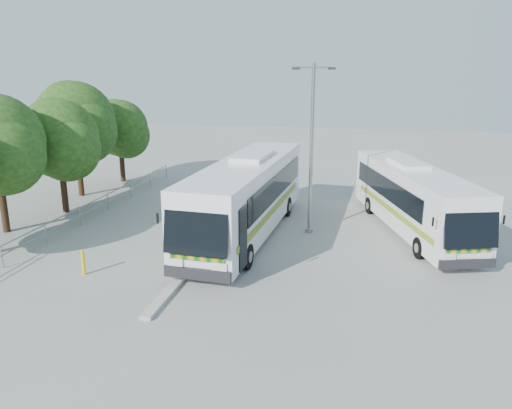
% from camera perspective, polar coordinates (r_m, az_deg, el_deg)
% --- Properties ---
extents(ground, '(100.00, 100.00, 0.00)m').
position_cam_1_polar(ground, '(21.81, -0.46, -6.40)').
color(ground, '#9A9A95').
rests_on(ground, ground).
extents(kerb_divider, '(0.40, 16.00, 0.15)m').
position_cam_1_polar(kerb_divider, '(24.15, -4.77, -4.06)').
color(kerb_divider, '#B2B2AD').
rests_on(kerb_divider, ground).
extents(railing, '(0.06, 22.00, 1.00)m').
position_cam_1_polar(railing, '(28.76, -18.47, -0.25)').
color(railing, gray).
rests_on(railing, ground).
extents(tree_far_c, '(4.97, 4.69, 6.49)m').
position_cam_1_polar(tree_far_c, '(30.11, -21.50, 7.01)').
color(tree_far_c, '#382314').
rests_on(tree_far_c, ground).
extents(tree_far_d, '(5.62, 5.30, 7.33)m').
position_cam_1_polar(tree_far_d, '(33.78, -19.87, 8.92)').
color(tree_far_d, '#382314').
rests_on(tree_far_d, ground).
extents(tree_far_e, '(4.54, 4.28, 5.92)m').
position_cam_1_polar(tree_far_e, '(37.44, -15.23, 8.40)').
color(tree_far_e, '#382314').
rests_on(tree_far_e, ground).
extents(coach_main, '(3.51, 13.51, 3.71)m').
position_cam_1_polar(coach_main, '(24.48, -1.07, 1.04)').
color(coach_main, white).
rests_on(coach_main, ground).
extents(coach_adjacent, '(5.72, 11.91, 3.26)m').
position_cam_1_polar(coach_adjacent, '(26.33, 17.49, 0.80)').
color(coach_adjacent, white).
rests_on(coach_adjacent, ground).
extents(lamppost, '(2.04, 0.32, 8.32)m').
position_cam_1_polar(lamppost, '(24.54, 6.38, 7.08)').
color(lamppost, gray).
rests_on(lamppost, ground).
extents(bollard, '(0.18, 0.18, 1.06)m').
position_cam_1_polar(bollard, '(21.35, -19.14, -6.27)').
color(bollard, '#E4B70D').
rests_on(bollard, ground).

